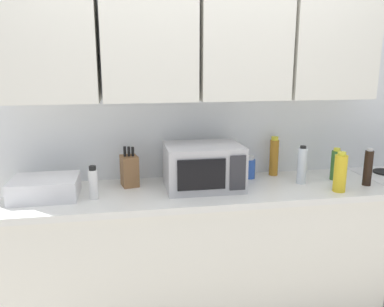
{
  "coord_description": "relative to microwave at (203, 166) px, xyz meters",
  "views": [
    {
      "loc": [
        -0.46,
        -2.61,
        1.67
      ],
      "look_at": [
        -0.04,
        -0.25,
        1.12
      ],
      "focal_mm": 36.28,
      "sensor_mm": 36.0,
      "label": 1
    }
  ],
  "objects": [
    {
      "name": "wall_back_with_cabinets",
      "position": [
        -0.02,
        0.21,
        0.54
      ],
      "size": [
        3.25,
        0.38,
        2.6
      ],
      "color": "white",
      "rests_on": "ground_plane"
    },
    {
      "name": "counter_run",
      "position": [
        -0.02,
        -0.02,
        -0.59
      ],
      "size": [
        2.38,
        0.63,
        0.9
      ],
      "color": "white",
      "rests_on": "ground_plane"
    },
    {
      "name": "microwave",
      "position": [
        0.0,
        0.0,
        0.0
      ],
      "size": [
        0.48,
        0.37,
        0.28
      ],
      "color": "#B7B7BC",
      "rests_on": "counter_run"
    },
    {
      "name": "dish_rack",
      "position": [
        -0.96,
        -0.02,
        -0.08
      ],
      "size": [
        0.38,
        0.3,
        0.12
      ],
      "primitive_type": "cube",
      "color": "silver",
      "rests_on": "counter_run"
    },
    {
      "name": "knife_block",
      "position": [
        -0.46,
        0.12,
        -0.04
      ],
      "size": [
        0.12,
        0.14,
        0.26
      ],
      "color": "brown",
      "rests_on": "counter_run"
    },
    {
      "name": "bottle_blue_cleaner",
      "position": [
        0.36,
        0.15,
        -0.07
      ],
      "size": [
        0.08,
        0.08,
        0.16
      ],
      "color": "#2D56B7",
      "rests_on": "counter_run"
    },
    {
      "name": "bottle_clear_tall",
      "position": [
        0.66,
        -0.02,
        -0.02
      ],
      "size": [
        0.06,
        0.06,
        0.25
      ],
      "color": "silver",
      "rests_on": "counter_run"
    },
    {
      "name": "bottle_green_oil",
      "position": [
        0.93,
        0.02,
        -0.04
      ],
      "size": [
        0.07,
        0.07,
        0.22
      ],
      "color": "#386B2D",
      "rests_on": "counter_run"
    },
    {
      "name": "bottle_yellow_mustard",
      "position": [
        0.82,
        -0.22,
        -0.02
      ],
      "size": [
        0.08,
        0.08,
        0.25
      ],
      "color": "gold",
      "rests_on": "counter_run"
    },
    {
      "name": "bottle_amber_vinegar",
      "position": [
        0.55,
        0.2,
        -0.01
      ],
      "size": [
        0.06,
        0.06,
        0.28
      ],
      "color": "#AD701E",
      "rests_on": "counter_run"
    },
    {
      "name": "bottle_soy_dark",
      "position": [
        1.06,
        -0.14,
        -0.02
      ],
      "size": [
        0.05,
        0.05,
        0.25
      ],
      "color": "black",
      "rests_on": "counter_run"
    },
    {
      "name": "bottle_white_jar",
      "position": [
        -0.68,
        -0.1,
        -0.04
      ],
      "size": [
        0.05,
        0.05,
        0.2
      ],
      "color": "white",
      "rests_on": "counter_run"
    }
  ]
}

